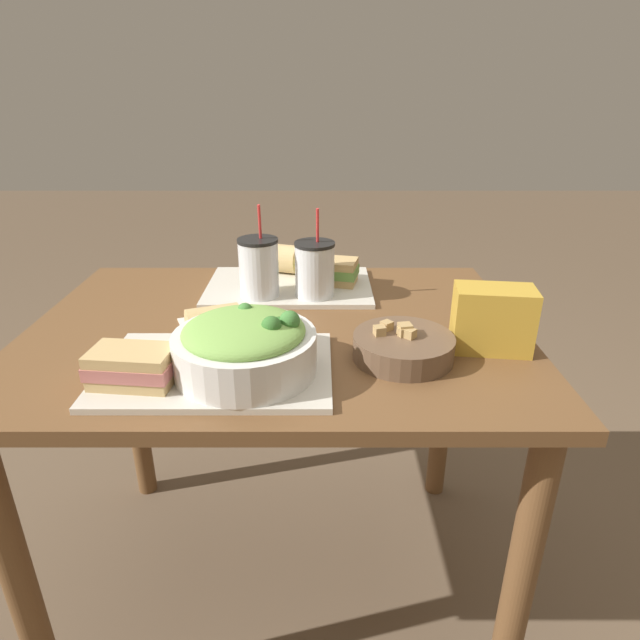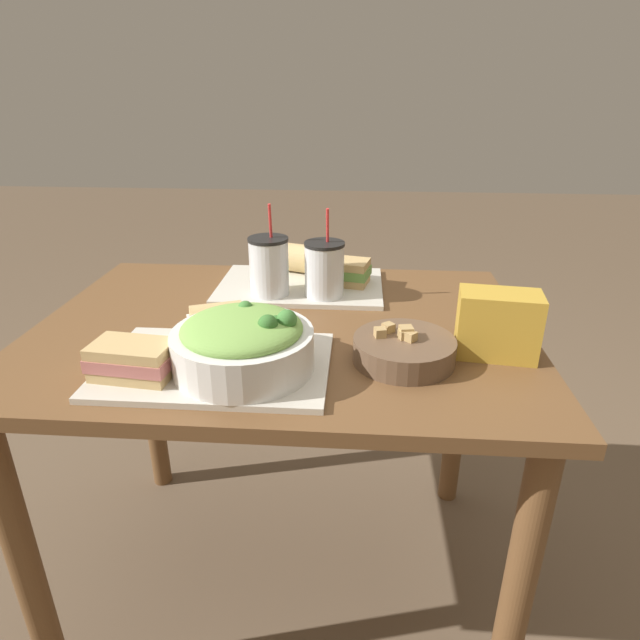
% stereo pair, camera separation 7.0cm
% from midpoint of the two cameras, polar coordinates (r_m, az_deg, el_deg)
% --- Properties ---
extents(ground_plane, '(12.00, 12.00, 0.00)m').
position_cam_midpoint_polar(ground_plane, '(1.69, -5.06, -25.32)').
color(ground_plane, brown).
extents(dining_table, '(1.10, 0.82, 0.78)m').
position_cam_midpoint_polar(dining_table, '(1.27, -6.11, -5.68)').
color(dining_table, brown).
rests_on(dining_table, ground_plane).
extents(tray_near, '(0.43, 0.29, 0.01)m').
position_cam_midpoint_polar(tray_near, '(1.03, -12.88, -5.15)').
color(tray_near, beige).
rests_on(tray_near, dining_table).
extents(tray_far, '(0.43, 0.29, 0.01)m').
position_cam_midpoint_polar(tray_far, '(1.42, -4.72, 3.58)').
color(tray_far, beige).
rests_on(tray_far, dining_table).
extents(salad_bowl, '(0.26, 0.26, 0.12)m').
position_cam_midpoint_polar(salad_bowl, '(0.98, -10.04, -2.66)').
color(salad_bowl, white).
rests_on(salad_bowl, tray_near).
extents(soup_bowl, '(0.20, 0.20, 0.07)m').
position_cam_midpoint_polar(soup_bowl, '(1.06, 6.98, -2.79)').
color(soup_bowl, brown).
rests_on(soup_bowl, dining_table).
extents(sandwich_near, '(0.16, 0.10, 0.06)m').
position_cam_midpoint_polar(sandwich_near, '(1.01, -21.28, -4.67)').
color(sandwich_near, tan).
rests_on(sandwich_near, tray_near).
extents(baguette_near, '(0.13, 0.11, 0.08)m').
position_cam_midpoint_polar(baguette_near, '(1.11, -12.93, -0.53)').
color(baguette_near, tan).
rests_on(baguette_near, tray_near).
extents(sandwich_far, '(0.17, 0.12, 0.06)m').
position_cam_midpoint_polar(sandwich_far, '(1.42, -0.54, 5.26)').
color(sandwich_far, tan).
rests_on(sandwich_far, tray_far).
extents(baguette_far, '(0.10, 0.10, 0.08)m').
position_cam_midpoint_polar(baguette_far, '(1.50, -5.22, 6.51)').
color(baguette_far, tan).
rests_on(baguette_far, tray_far).
extents(drink_cup_dark, '(0.10, 0.10, 0.23)m').
position_cam_midpoint_polar(drink_cup_dark, '(1.33, -8.05, 5.36)').
color(drink_cup_dark, silver).
rests_on(drink_cup_dark, tray_far).
extents(drink_cup_red, '(0.10, 0.10, 0.22)m').
position_cam_midpoint_polar(drink_cup_red, '(1.32, -2.10, 5.25)').
color(drink_cup_red, silver).
rests_on(drink_cup_red, tray_far).
extents(chip_bag, '(0.16, 0.11, 0.13)m').
position_cam_midpoint_polar(chip_bag, '(1.11, 16.22, 0.06)').
color(chip_bag, gold).
rests_on(chip_bag, dining_table).
extents(napkin_folded, '(0.18, 0.16, 0.00)m').
position_cam_midpoint_polar(napkin_folded, '(1.24, -12.74, -0.28)').
color(napkin_folded, silver).
rests_on(napkin_folded, dining_table).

